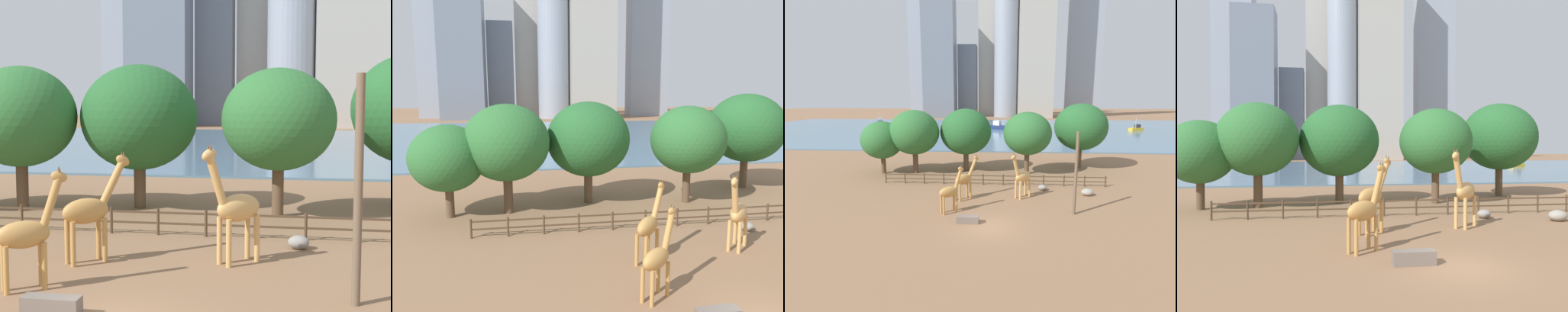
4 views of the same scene
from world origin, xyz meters
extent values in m
plane|color=#8C6647|center=(0.00, 80.00, 0.00)|extent=(400.00, 400.00, 0.00)
cube|color=slate|center=(0.00, 77.00, 0.10)|extent=(180.00, 86.00, 0.20)
cylinder|color=tan|center=(2.82, 6.89, 0.95)|extent=(0.31, 0.31, 1.90)
cylinder|color=tan|center=(2.40, 7.30, 0.95)|extent=(0.31, 0.31, 1.90)
cylinder|color=tan|center=(3.85, 7.95, 0.95)|extent=(0.31, 0.31, 1.90)
cylinder|color=tan|center=(3.42, 8.36, 0.95)|extent=(0.31, 0.31, 1.90)
ellipsoid|color=tan|center=(3.12, 7.63, 2.23)|extent=(2.07, 2.09, 1.10)
cylinder|color=tan|center=(2.33, 6.81, 3.45)|extent=(0.95, 0.96, 2.10)
ellipsoid|color=tan|center=(2.09, 6.57, 4.44)|extent=(0.79, 0.80, 0.64)
cone|color=brown|center=(2.15, 6.51, 4.76)|extent=(0.14, 0.14, 0.20)
cone|color=brown|center=(2.03, 6.63, 4.76)|extent=(0.14, 0.14, 0.20)
cylinder|color=#C18C47|center=(-3.41, 3.45, 0.83)|extent=(0.27, 0.27, 1.65)
cylinder|color=#C18C47|center=(-3.10, 3.04, 0.83)|extent=(0.27, 0.27, 1.65)
cylinder|color=#C18C47|center=(-4.43, 2.68, 0.83)|extent=(0.27, 0.27, 1.65)
cylinder|color=#C18C47|center=(-4.12, 2.27, 0.83)|extent=(0.27, 0.27, 1.65)
ellipsoid|color=#C18C47|center=(-3.77, 2.86, 1.94)|extent=(1.90, 1.69, 0.96)
cylinder|color=#C18C47|center=(-2.99, 3.45, 3.00)|extent=(0.87, 0.76, 1.82)
ellipsoid|color=#C18C47|center=(-2.76, 3.63, 3.86)|extent=(0.72, 0.65, 0.55)
cone|color=brown|center=(-2.80, 3.69, 4.14)|extent=(0.12, 0.12, 0.17)
cone|color=brown|center=(-2.71, 3.57, 4.14)|extent=(0.12, 0.12, 0.17)
cylinder|color=#C18C47|center=(-2.62, 7.31, 0.90)|extent=(0.29, 0.29, 1.79)
cylinder|color=#C18C47|center=(-2.23, 6.92, 0.90)|extent=(0.29, 0.29, 1.79)
cylinder|color=#C18C47|center=(-3.59, 6.31, 0.90)|extent=(0.29, 0.29, 1.79)
cylinder|color=#C18C47|center=(-3.19, 5.92, 0.90)|extent=(0.29, 0.29, 1.79)
ellipsoid|color=#C18C47|center=(-2.91, 6.62, 2.10)|extent=(1.95, 1.97, 1.04)
cylinder|color=#C18C47|center=(-2.05, 7.50, 3.17)|extent=(1.10, 1.12, 1.88)
ellipsoid|color=#C18C47|center=(-1.72, 7.84, 4.04)|extent=(0.76, 0.77, 0.68)
cone|color=brown|center=(-1.78, 7.90, 4.34)|extent=(0.13, 0.13, 0.19)
cone|color=brown|center=(-1.66, 7.79, 4.34)|extent=(0.13, 0.13, 0.19)
cylinder|color=brown|center=(7.30, 3.22, 3.67)|extent=(0.28, 0.28, 7.34)
ellipsoid|color=gray|center=(5.52, 10.29, 0.30)|extent=(0.94, 0.81, 0.61)
cube|color=#72665B|center=(-1.86, 0.68, 0.30)|extent=(1.80, 0.60, 0.60)
cylinder|color=#4C3826|center=(-8.29, 12.00, 0.65)|extent=(0.14, 0.14, 1.30)
cylinder|color=#4C3826|center=(-5.93, 12.00, 0.65)|extent=(0.14, 0.14, 1.30)
cylinder|color=#4C3826|center=(-3.58, 12.00, 0.65)|extent=(0.14, 0.14, 1.30)
cylinder|color=#4C3826|center=(-1.22, 12.00, 0.65)|extent=(0.14, 0.14, 1.30)
cylinder|color=#4C3826|center=(1.13, 12.00, 0.65)|extent=(0.14, 0.14, 1.30)
cylinder|color=#4C3826|center=(3.49, 12.00, 0.65)|extent=(0.14, 0.14, 1.30)
cylinder|color=#4C3826|center=(5.84, 12.00, 0.65)|extent=(0.14, 0.14, 1.30)
cylinder|color=#4C3826|center=(8.20, 12.00, 0.65)|extent=(0.14, 0.14, 1.30)
cube|color=#4C3826|center=(0.00, 12.00, 1.10)|extent=(26.10, 0.08, 0.10)
cube|color=#4C3826|center=(0.00, 12.00, 0.59)|extent=(26.10, 0.08, 0.10)
cylinder|color=brown|center=(-10.77, 17.24, 1.47)|extent=(0.72, 0.72, 2.95)
ellipsoid|color=#2D6B33|center=(-10.77, 17.24, 5.60)|extent=(6.64, 6.64, 5.97)
cylinder|color=brown|center=(-4.05, 19.16, 1.35)|extent=(0.72, 0.72, 2.71)
ellipsoid|color=#26602D|center=(-4.05, 19.16, 5.53)|extent=(7.07, 7.07, 6.36)
cylinder|color=brown|center=(4.34, 17.76, 1.47)|extent=(0.66, 0.66, 2.94)
ellipsoid|color=#2D6B33|center=(4.34, 17.76, 5.49)|extent=(6.38, 6.38, 5.74)
cube|color=navy|center=(-47.69, 97.32, 0.72)|extent=(3.83, 5.56, 1.05)
cube|color=silver|center=(-47.95, 97.92, 1.88)|extent=(1.91, 2.23, 1.26)
cylinder|color=silver|center=(-47.58, 97.08, 3.08)|extent=(0.16, 0.16, 3.67)
cube|color=navy|center=(0.35, 75.72, 0.83)|extent=(6.56, 5.00, 1.25)
cube|color=silver|center=(-0.33, 76.10, 2.20)|extent=(2.70, 2.40, 1.50)
cube|color=slate|center=(-31.33, 141.01, 29.88)|extent=(16.26, 12.57, 59.76)
cube|color=slate|center=(-17.81, 152.12, 19.28)|extent=(10.22, 8.94, 38.56)
camera|label=1|loc=(5.41, -15.90, 6.44)|focal=55.00mm
camera|label=2|loc=(-9.51, -12.53, 9.20)|focal=35.00mm
camera|label=3|loc=(0.74, -22.80, 10.12)|focal=28.00mm
camera|label=4|loc=(-5.71, -14.71, 4.87)|focal=35.00mm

